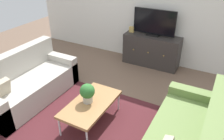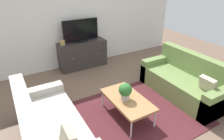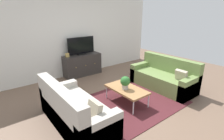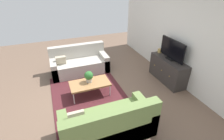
# 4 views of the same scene
# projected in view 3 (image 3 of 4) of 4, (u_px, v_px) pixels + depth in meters

# --- Properties ---
(ground_plane) EXTENTS (10.00, 10.00, 0.00)m
(ground_plane) POSITION_uv_depth(u_px,v_px,m) (125.00, 100.00, 4.30)
(ground_plane) COLOR brown
(wall_back) EXTENTS (6.40, 0.12, 2.70)m
(wall_back) POSITION_uv_depth(u_px,v_px,m) (74.00, 35.00, 5.76)
(wall_back) COLOR silver
(wall_back) RESTS_ON ground_plane
(area_rug) EXTENTS (2.50, 1.90, 0.01)m
(area_rug) POSITION_uv_depth(u_px,v_px,m) (129.00, 103.00, 4.18)
(area_rug) COLOR #4C1E23
(area_rug) RESTS_ON ground_plane
(couch_left_side) EXTENTS (0.82, 1.81, 0.87)m
(couch_left_side) POSITION_uv_depth(u_px,v_px,m) (73.00, 112.00, 3.29)
(couch_left_side) COLOR #B2ADA3
(couch_left_side) RESTS_ON ground_plane
(couch_right_side) EXTENTS (0.82, 1.81, 0.87)m
(couch_right_side) POSITION_uv_depth(u_px,v_px,m) (164.00, 78.00, 4.96)
(couch_right_side) COLOR olive
(couch_right_side) RESTS_ON ground_plane
(coffee_table) EXTENTS (0.56, 1.03, 0.38)m
(coffee_table) POSITION_uv_depth(u_px,v_px,m) (127.00, 89.00, 4.08)
(coffee_table) COLOR #A37547
(coffee_table) RESTS_ON ground_plane
(potted_plant) EXTENTS (0.23, 0.23, 0.31)m
(potted_plant) POSITION_uv_depth(u_px,v_px,m) (125.00, 82.00, 3.99)
(potted_plant) COLOR #B7B2A8
(potted_plant) RESTS_ON coffee_table
(tv_console) EXTENTS (1.28, 0.47, 0.71)m
(tv_console) POSITION_uv_depth(u_px,v_px,m) (82.00, 65.00, 5.92)
(tv_console) COLOR #332D2B
(tv_console) RESTS_ON ground_plane
(flat_screen_tv) EXTENTS (0.95, 0.16, 0.59)m
(flat_screen_tv) POSITION_uv_depth(u_px,v_px,m) (81.00, 46.00, 5.73)
(flat_screen_tv) COLOR black
(flat_screen_tv) RESTS_ON tv_console
(mantel_clock) EXTENTS (0.11, 0.07, 0.13)m
(mantel_clock) POSITION_uv_depth(u_px,v_px,m) (67.00, 55.00, 5.49)
(mantel_clock) COLOR tan
(mantel_clock) RESTS_ON tv_console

